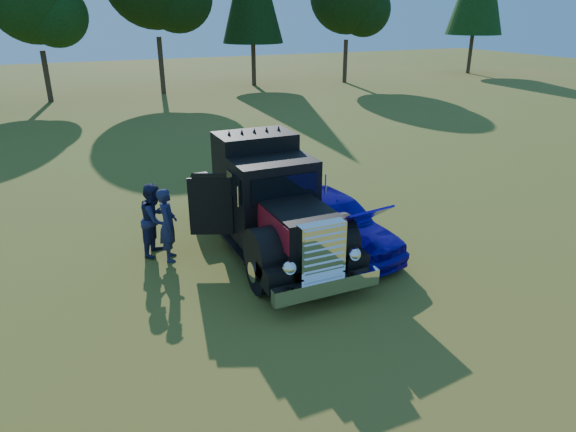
{
  "coord_description": "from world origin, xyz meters",
  "views": [
    {
      "loc": [
        -3.73,
        -10.56,
        6.04
      ],
      "look_at": [
        1.19,
        0.39,
        1.19
      ],
      "focal_mm": 32.0,
      "sensor_mm": 36.0,
      "label": 1
    }
  ],
  "objects_px": {
    "hotrod_coupe": "(331,221)",
    "spectator_far": "(155,219)",
    "spectator_near": "(168,225)",
    "diamond_t_truck": "(268,204)"
  },
  "relations": [
    {
      "from": "diamond_t_truck",
      "to": "spectator_near",
      "type": "bearing_deg",
      "value": 169.83
    },
    {
      "from": "hotrod_coupe",
      "to": "spectator_far",
      "type": "bearing_deg",
      "value": 159.4
    },
    {
      "from": "hotrod_coupe",
      "to": "spectator_near",
      "type": "distance_m",
      "value": 4.26
    },
    {
      "from": "spectator_near",
      "to": "hotrod_coupe",
      "type": "bearing_deg",
      "value": -92.86
    },
    {
      "from": "hotrod_coupe",
      "to": "spectator_near",
      "type": "xyz_separation_m",
      "value": [
        -4.11,
        1.12,
        0.17
      ]
    },
    {
      "from": "spectator_near",
      "to": "spectator_far",
      "type": "height_order",
      "value": "spectator_far"
    },
    {
      "from": "hotrod_coupe",
      "to": "spectator_far",
      "type": "xyz_separation_m",
      "value": [
        -4.34,
        1.63,
        0.17
      ]
    },
    {
      "from": "spectator_near",
      "to": "spectator_far",
      "type": "distance_m",
      "value": 0.56
    },
    {
      "from": "diamond_t_truck",
      "to": "spectator_far",
      "type": "bearing_deg",
      "value": 160.88
    },
    {
      "from": "diamond_t_truck",
      "to": "spectator_near",
      "type": "xyz_separation_m",
      "value": [
        -2.55,
        0.46,
        -0.31
      ]
    }
  ]
}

